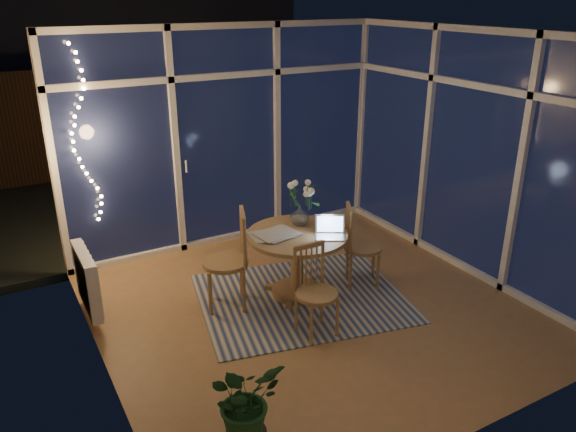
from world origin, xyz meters
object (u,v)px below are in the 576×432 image
object	(u,v)px
chair_left	(225,260)
flower_vase	(300,215)
chair_right	(363,245)
potted_plant	(245,406)
chair_front	(317,292)
dining_table	(297,264)
laptop	(331,227)

from	to	relation	value
chair_left	flower_vase	size ratio (longest dim) A/B	4.83
chair_left	chair_right	size ratio (longest dim) A/B	1.12
chair_left	potted_plant	size ratio (longest dim) A/B	1.33
chair_front	dining_table	bearing A→B (deg)	75.12
laptop	flower_vase	world-z (taller)	laptop
chair_right	flower_vase	world-z (taller)	chair_right
chair_left	laptop	bearing A→B (deg)	89.09
chair_left	flower_vase	xyz separation A→B (m)	(0.86, 0.04, 0.29)
laptop	chair_right	bearing A→B (deg)	41.92
chair_left	flower_vase	distance (m)	0.90
chair_left	chair_front	size ratio (longest dim) A/B	1.18
dining_table	laptop	bearing A→B (deg)	-45.81
chair_front	flower_vase	bearing A→B (deg)	70.37
dining_table	chair_right	size ratio (longest dim) A/B	1.12
chair_left	potted_plant	xyz separation A→B (m)	(-0.65, -1.81, -0.13)
flower_vase	chair_front	bearing A→B (deg)	-110.92
dining_table	flower_vase	size ratio (longest dim) A/B	4.80
chair_right	chair_front	world-z (taller)	chair_right
flower_vase	potted_plant	size ratio (longest dim) A/B	0.28
chair_front	potted_plant	size ratio (longest dim) A/B	1.13
chair_right	chair_front	bearing A→B (deg)	149.56
chair_left	chair_front	world-z (taller)	chair_left
chair_right	laptop	distance (m)	0.60
laptop	potted_plant	size ratio (longest dim) A/B	0.38
chair_right	flower_vase	bearing A→B (deg)	89.26
dining_table	laptop	xyz separation A→B (m)	(0.23, -0.24, 0.45)
chair_right	potted_plant	bearing A→B (deg)	154.35
dining_table	flower_vase	bearing A→B (deg)	53.45
flower_vase	potted_plant	xyz separation A→B (m)	(-1.50, -1.85, -0.41)
chair_right	laptop	xyz separation A→B (m)	(-0.49, -0.10, 0.34)
chair_left	chair_right	bearing A→B (deg)	99.86
dining_table	chair_front	xyz separation A→B (m)	(-0.21, -0.71, 0.09)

